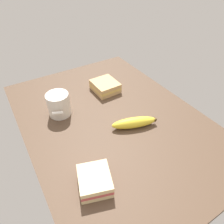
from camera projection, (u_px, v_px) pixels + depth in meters
tabletop at (112, 120)px, 79.87cm from camera, size 90.00×64.00×2.00cm
coffee_mug_black at (59, 104)px, 78.26cm from camera, size 10.91×8.55×9.10cm
sandwich_main at (105, 86)px, 92.43cm from camera, size 11.61×10.50×4.40cm
sandwich_side at (95, 181)px, 56.05cm from camera, size 11.87×11.26×4.40cm
banana at (134, 123)px, 74.29cm from camera, size 9.20×16.88×3.96cm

